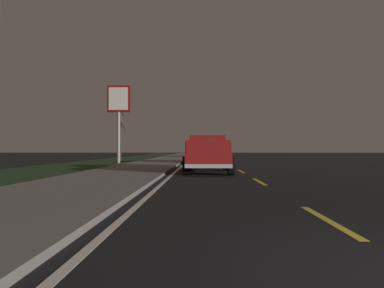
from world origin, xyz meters
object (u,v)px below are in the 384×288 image
(street_light_near, at_px, (6,44))
(bare_tree_far, at_px, (120,132))
(sedan_blue, at_px, (205,152))
(sedan_tan, at_px, (202,154))
(pickup_truck, at_px, (208,153))
(gas_price_sign, at_px, (119,105))

(street_light_near, distance_m, bare_tree_far, 21.15)
(sedan_blue, xyz_separation_m, sedan_tan, (-16.43, 0.38, 0.00))
(pickup_truck, height_order, gas_price_sign, gas_price_sign)
(sedan_blue, bearing_deg, sedan_tan, 178.66)
(pickup_truck, bearing_deg, bare_tree_far, 29.25)
(pickup_truck, height_order, street_light_near, street_light_near)
(pickup_truck, distance_m, sedan_tan, 9.85)
(sedan_tan, bearing_deg, sedan_blue, -1.34)
(sedan_blue, distance_m, gas_price_sign, 18.07)
(pickup_truck, distance_m, gas_price_sign, 13.09)
(gas_price_sign, xyz_separation_m, bare_tree_far, (4.37, 1.00, -2.04))
(street_light_near, xyz_separation_m, bare_tree_far, (21.01, 1.76, -1.71))
(pickup_truck, relative_size, street_light_near, 0.74)
(sedan_tan, height_order, bare_tree_far, bare_tree_far)
(pickup_truck, relative_size, bare_tree_far, 0.95)
(pickup_truck, relative_size, gas_price_sign, 0.85)
(sedan_blue, height_order, street_light_near, street_light_near)
(sedan_tan, distance_m, bare_tree_far, 9.48)
(sedan_blue, bearing_deg, street_light_near, 168.63)
(bare_tree_far, bearing_deg, gas_price_sign, -167.07)
(sedan_tan, relative_size, street_light_near, 0.60)
(sedan_blue, distance_m, bare_tree_far, 14.46)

